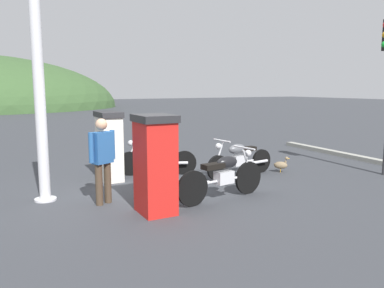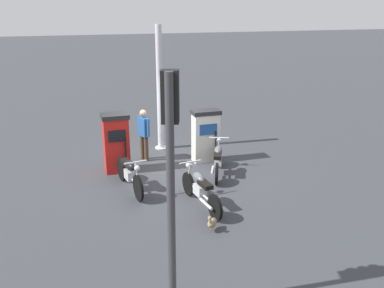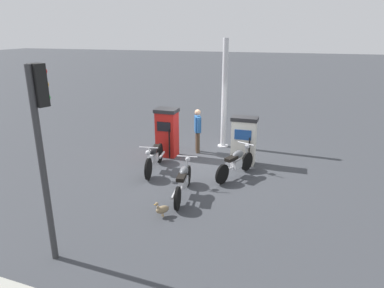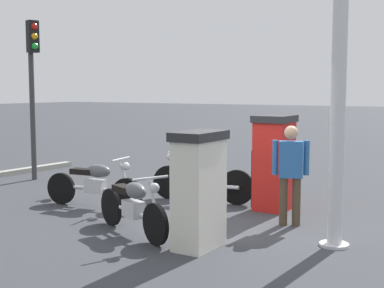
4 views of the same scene
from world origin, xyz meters
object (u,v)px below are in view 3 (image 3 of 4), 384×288
object	(u,v)px
motorcycle_extra	(183,180)
wandering_duck	(162,209)
fuel_pump_near	(167,132)
roadside_traffic_light	(42,132)
motorcycle_near_pump	(154,156)
fuel_pump_far	(244,140)
canopy_support_pole	(224,97)
attendant_person	(198,128)
motorcycle_far_pump	(236,162)

from	to	relation	value
motorcycle_extra	wandering_duck	world-z (taller)	motorcycle_extra
fuel_pump_near	roadside_traffic_light	distance (m)	6.20
motorcycle_near_pump	wandering_duck	distance (m)	2.87
fuel_pump_near	roadside_traffic_light	world-z (taller)	roadside_traffic_light
fuel_pump_far	canopy_support_pole	world-z (taller)	canopy_support_pole
motorcycle_near_pump	attendant_person	xyz separation A→B (m)	(-2.07, 0.81, 0.42)
motorcycle_far_pump	wandering_duck	bearing A→B (deg)	-23.40
motorcycle_extra	attendant_person	bearing A→B (deg)	-170.21
motorcycle_near_pump	attendant_person	bearing A→B (deg)	158.68
fuel_pump_far	motorcycle_near_pump	bearing A→B (deg)	-60.67
motorcycle_near_pump	attendant_person	world-z (taller)	attendant_person
roadside_traffic_light	motorcycle_near_pump	bearing A→B (deg)	178.45
fuel_pump_far	motorcycle_far_pump	bearing A→B (deg)	-2.16
fuel_pump_far	attendant_person	size ratio (longest dim) A/B	1.00
motorcycle_near_pump	motorcycle_far_pump	bearing A→B (deg)	96.82
wandering_duck	attendant_person	bearing A→B (deg)	-174.36
motorcycle_near_pump	wandering_duck	xyz separation A→B (m)	(2.56, 1.27, -0.28)
motorcycle_extra	roadside_traffic_light	xyz separation A→B (m)	(3.15, -1.53, 2.07)
fuel_pump_near	canopy_support_pole	size ratio (longest dim) A/B	0.42
fuel_pump_far	wandering_duck	distance (m)	4.24
fuel_pump_far	roadside_traffic_light	distance (m)	6.76
fuel_pump_near	attendant_person	bearing A→B (deg)	125.04
motorcycle_extra	attendant_person	world-z (taller)	attendant_person
fuel_pump_near	attendant_person	size ratio (longest dim) A/B	1.07
fuel_pump_near	canopy_support_pole	bearing A→B (deg)	133.18
fuel_pump_far	roadside_traffic_light	world-z (taller)	roadside_traffic_light
attendant_person	canopy_support_pole	world-z (taller)	canopy_support_pole
fuel_pump_near	canopy_support_pole	xyz separation A→B (m)	(-1.55, 1.66, 1.05)
motorcycle_extra	attendant_person	size ratio (longest dim) A/B	1.27
wandering_duck	canopy_support_pole	bearing A→B (deg)	177.07
wandering_duck	roadside_traffic_light	bearing A→B (deg)	-35.06
fuel_pump_far	motorcycle_near_pump	size ratio (longest dim) A/B	0.78
motorcycle_near_pump	motorcycle_far_pump	size ratio (longest dim) A/B	1.15
motorcycle_near_pump	motorcycle_extra	size ratio (longest dim) A/B	1.02
fuel_pump_near	motorcycle_near_pump	size ratio (longest dim) A/B	0.82
roadside_traffic_light	motorcycle_far_pump	bearing A→B (deg)	151.51
motorcycle_near_pump	roadside_traffic_light	size ratio (longest dim) A/B	0.55
motorcycle_far_pump	canopy_support_pole	xyz separation A→B (m)	(-2.69, -0.95, 1.45)
roadside_traffic_light	wandering_duck	bearing A→B (deg)	144.94
roadside_traffic_light	canopy_support_pole	world-z (taller)	canopy_support_pole
motorcycle_far_pump	canopy_support_pole	distance (m)	3.20
fuel_pump_far	wandering_duck	world-z (taller)	fuel_pump_far
wandering_duck	fuel_pump_far	bearing A→B (deg)	162.22
motorcycle_near_pump	motorcycle_extra	world-z (taller)	motorcycle_near_pump
motorcycle_extra	wandering_duck	size ratio (longest dim) A/B	4.88
motorcycle_near_pump	canopy_support_pole	bearing A→B (deg)	152.55
motorcycle_far_pump	attendant_person	bearing A→B (deg)	-136.29
fuel_pump_far	motorcycle_far_pump	world-z (taller)	fuel_pump_far
attendant_person	wandering_duck	world-z (taller)	attendant_person
fuel_pump_near	attendant_person	world-z (taller)	fuel_pump_near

